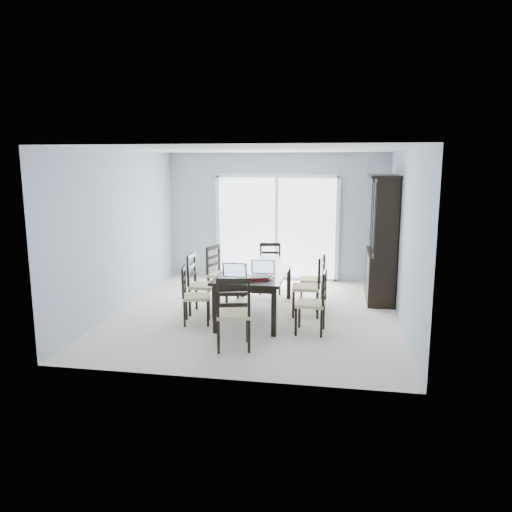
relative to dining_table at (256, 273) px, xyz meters
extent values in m
plane|color=silver|center=(0.00, 0.00, -0.67)|extent=(5.00, 5.00, 0.00)
plane|color=white|center=(0.00, 0.00, 1.93)|extent=(5.00, 5.00, 0.00)
cube|color=#A0AFC0|center=(0.00, 2.50, 0.63)|extent=(4.50, 0.02, 2.60)
cube|color=#A0AFC0|center=(-2.25, 0.00, 0.63)|extent=(0.02, 5.00, 2.60)
cube|color=#A0AFC0|center=(2.25, 0.00, 0.63)|extent=(0.02, 5.00, 2.60)
cube|color=gray|center=(0.00, 3.50, -0.72)|extent=(4.50, 2.00, 0.10)
cube|color=#99999E|center=(0.00, 4.50, -0.12)|extent=(4.50, 0.06, 1.10)
cube|color=black|center=(0.00, 0.00, 0.06)|extent=(1.00, 2.20, 0.04)
cube|color=black|center=(0.00, 0.00, 0.00)|extent=(0.88, 2.08, 0.10)
cube|color=black|center=(-0.42, -1.00, -0.33)|extent=(0.07, 0.07, 0.69)
cube|color=black|center=(0.42, -1.00, -0.33)|extent=(0.07, 0.07, 0.69)
cube|color=black|center=(-0.42, 1.00, -0.33)|extent=(0.07, 0.07, 0.69)
cube|color=black|center=(0.42, 1.00, -0.33)|extent=(0.07, 0.07, 0.69)
cube|color=black|center=(2.01, 1.25, -0.25)|extent=(0.45, 1.30, 0.85)
cube|color=black|center=(2.04, 1.25, 0.83)|extent=(0.38, 1.30, 1.30)
cube|color=black|center=(2.01, 1.25, 1.50)|extent=(0.50, 1.38, 0.05)
cube|color=black|center=(1.84, 0.83, 0.83)|extent=(0.02, 0.36, 1.18)
cube|color=black|center=(1.84, 1.25, 0.83)|extent=(0.02, 0.36, 1.18)
cube|color=black|center=(1.84, 1.67, 0.83)|extent=(0.02, 0.36, 1.18)
cube|color=silver|center=(0.00, 2.48, 0.38)|extent=(2.40, 0.02, 2.10)
cube|color=white|center=(0.00, 2.46, 1.47)|extent=(2.52, 0.05, 0.08)
cube|color=white|center=(0.00, 2.46, 0.38)|extent=(0.06, 0.05, 2.10)
cube|color=white|center=(0.00, 2.46, -0.65)|extent=(2.52, 0.05, 0.05)
cube|color=black|center=(-1.01, -0.49, -0.48)|extent=(0.04, 0.04, 0.39)
cube|color=black|center=(-0.94, -0.83, -0.48)|extent=(0.04, 0.04, 0.39)
cube|color=black|center=(-0.68, -0.42, -0.48)|extent=(0.04, 0.04, 0.39)
cube|color=black|center=(-0.60, -0.75, -0.48)|extent=(0.04, 0.04, 0.39)
cube|color=beige|center=(-0.81, -0.62, -0.26)|extent=(0.46, 0.46, 0.05)
cube|color=black|center=(-1.02, 0.08, -0.46)|extent=(0.04, 0.04, 0.43)
cube|color=black|center=(-1.02, -0.30, -0.46)|extent=(0.04, 0.04, 0.43)
cube|color=black|center=(-0.64, 0.08, -0.46)|extent=(0.04, 0.04, 0.43)
cube|color=black|center=(-0.64, -0.30, -0.46)|extent=(0.04, 0.04, 0.43)
cube|color=beige|center=(-0.83, -0.11, -0.22)|extent=(0.43, 0.43, 0.05)
cube|color=black|center=(-0.83, 0.96, -0.46)|extent=(0.04, 0.04, 0.42)
cube|color=black|center=(-0.96, 0.61, -0.46)|extent=(0.04, 0.04, 0.42)
cube|color=black|center=(-0.48, 0.84, -0.46)|extent=(0.04, 0.04, 0.42)
cube|color=black|center=(-0.60, 0.49, -0.46)|extent=(0.04, 0.04, 0.42)
cube|color=beige|center=(-0.72, 0.72, -0.22)|extent=(0.53, 0.53, 0.05)
cube|color=black|center=(1.08, -0.94, -0.47)|extent=(0.03, 0.03, 0.40)
cube|color=black|center=(1.10, -0.59, -0.47)|extent=(0.03, 0.03, 0.40)
cube|color=black|center=(0.72, -0.92, -0.47)|extent=(0.03, 0.03, 0.40)
cube|color=black|center=(0.74, -0.57, -0.47)|extent=(0.03, 0.03, 0.40)
cube|color=beige|center=(0.91, -0.75, -0.25)|extent=(0.42, 0.42, 0.05)
cube|color=black|center=(0.99, -0.10, -0.46)|extent=(0.04, 0.04, 0.43)
cube|color=black|center=(0.96, 0.27, -0.46)|extent=(0.04, 0.04, 0.43)
cube|color=black|center=(0.61, -0.13, -0.46)|extent=(0.04, 0.04, 0.43)
cube|color=black|center=(0.58, 0.25, -0.46)|extent=(0.04, 0.04, 0.43)
cube|color=beige|center=(0.78, 0.07, -0.22)|extent=(0.45, 0.45, 0.05)
cube|color=black|center=(1.04, 0.57, -0.47)|extent=(0.04, 0.04, 0.41)
cube|color=black|center=(1.01, 0.93, -0.47)|extent=(0.04, 0.04, 0.41)
cube|color=black|center=(0.68, 0.55, -0.47)|extent=(0.04, 0.04, 0.41)
cube|color=black|center=(0.65, 0.90, -0.47)|extent=(0.04, 0.04, 0.41)
cube|color=beige|center=(0.84, 0.74, -0.24)|extent=(0.43, 0.43, 0.05)
cube|color=black|center=(-0.19, -1.76, -0.45)|extent=(0.04, 0.04, 0.44)
cube|color=black|center=(0.19, -1.67, -0.45)|extent=(0.04, 0.04, 0.44)
cube|color=black|center=(-0.28, -1.39, -0.45)|extent=(0.04, 0.04, 0.44)
cube|color=black|center=(0.10, -1.29, -0.45)|extent=(0.04, 0.04, 0.44)
cube|color=beige|center=(-0.05, -1.53, -0.21)|extent=(0.52, 0.52, 0.05)
cube|color=black|center=(0.18, 1.57, -0.47)|extent=(0.04, 0.04, 0.41)
cube|color=black|center=(-0.18, 1.52, -0.47)|extent=(0.04, 0.04, 0.41)
cube|color=black|center=(0.23, 1.22, -0.47)|extent=(0.04, 0.04, 0.41)
cube|color=black|center=(-0.13, 1.17, -0.47)|extent=(0.04, 0.04, 0.41)
cube|color=beige|center=(0.03, 1.37, -0.24)|extent=(0.45, 0.45, 0.05)
cube|color=black|center=(-0.18, -0.92, 0.09)|extent=(0.36, 0.25, 0.02)
cube|color=silver|center=(-0.18, -0.92, 0.21)|extent=(0.31, 0.04, 0.19)
cube|color=silver|center=(0.18, -0.64, 0.09)|extent=(0.36, 0.26, 0.02)
cube|color=silver|center=(0.18, -0.64, 0.21)|extent=(0.32, 0.05, 0.19)
cube|color=maroon|center=(0.15, -0.73, 0.09)|extent=(0.30, 0.25, 0.03)
cube|color=gold|center=(0.16, -0.73, 0.12)|extent=(0.35, 0.31, 0.01)
cube|color=black|center=(0.00, -0.96, 0.08)|extent=(0.13, 0.10, 0.01)
cube|color=#430D15|center=(0.06, 0.26, 0.12)|extent=(0.34, 0.23, 0.08)
cube|color=maroon|center=(-0.46, 3.56, -0.19)|extent=(2.22, 2.05, 0.97)
cube|color=gray|center=(-0.46, 3.56, 0.33)|extent=(2.29, 2.11, 0.06)
camera|label=1|loc=(1.30, -7.64, 1.74)|focal=35.00mm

